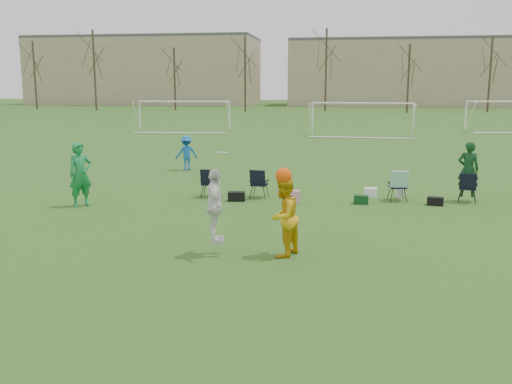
% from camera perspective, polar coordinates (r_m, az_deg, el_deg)
% --- Properties ---
extents(ground, '(260.00, 260.00, 0.00)m').
position_cam_1_polar(ground, '(11.68, -5.11, -8.05)').
color(ground, '#28571B').
rests_on(ground, ground).
extents(fielder_green_near, '(0.85, 0.86, 2.00)m').
position_cam_1_polar(fielder_green_near, '(18.48, -17.15, 1.68)').
color(fielder_green_near, '#167F3F').
rests_on(fielder_green_near, ground).
extents(fielder_blue, '(1.14, 1.00, 1.53)m').
position_cam_1_polar(fielder_blue, '(25.43, -6.98, 3.90)').
color(fielder_blue, '#175EB3').
rests_on(fielder_blue, ground).
extents(center_contest, '(2.28, 1.20, 2.33)m').
position_cam_1_polar(center_contest, '(12.52, 0.15, -1.98)').
color(center_contest, white).
rests_on(center_contest, ground).
extents(sideline_setup, '(9.12, 1.69, 1.95)m').
position_cam_1_polar(sideline_setup, '(19.06, 10.85, 0.97)').
color(sideline_setup, '#0F391A').
rests_on(sideline_setup, ground).
extents(goal_left, '(7.39, 0.76, 2.46)m').
position_cam_1_polar(goal_left, '(46.53, -7.18, 8.38)').
color(goal_left, white).
rests_on(goal_left, ground).
extents(goal_mid, '(7.40, 0.63, 2.46)m').
position_cam_1_polar(goal_mid, '(42.79, 10.58, 8.09)').
color(goal_mid, white).
rests_on(goal_mid, ground).
extents(goal_right, '(7.35, 1.14, 2.46)m').
position_cam_1_polar(goal_right, '(50.55, 24.22, 7.72)').
color(goal_right, white).
rests_on(goal_right, ground).
extents(tree_line, '(110.28, 3.28, 11.40)m').
position_cam_1_polar(tree_line, '(80.63, 7.13, 11.59)').
color(tree_line, '#382B21').
rests_on(tree_line, ground).
extents(building_row, '(126.00, 16.00, 13.00)m').
position_cam_1_polar(building_row, '(106.83, 11.13, 11.72)').
color(building_row, tan).
rests_on(building_row, ground).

